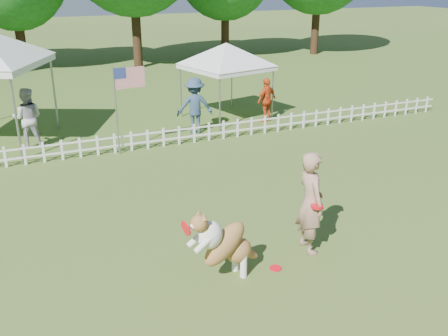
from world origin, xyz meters
name	(u,v)px	position (x,y,z in m)	size (l,w,h in m)	color
ground	(260,260)	(0.00, 0.00, 0.00)	(120.00, 120.00, 0.00)	#2F551B
picket_fence	(156,138)	(0.00, 7.00, 0.30)	(22.00, 0.08, 0.60)	silver
handler	(310,202)	(1.01, -0.01, 1.00)	(0.73, 0.48, 1.99)	#9F775F
dog	(226,243)	(-0.84, -0.31, 0.70)	(1.35, 0.45, 1.40)	brown
frisbee_on_turf	(276,268)	(0.11, -0.38, 0.01)	(0.22, 0.22, 0.02)	red
canopy_tent_right	(226,82)	(3.32, 9.23, 1.33)	(2.58, 2.58, 2.67)	silver
flag_pole	(116,112)	(-1.15, 6.88, 1.29)	(0.99, 0.10, 2.57)	gray
spectator_a	(28,118)	(-3.50, 8.59, 0.92)	(0.89, 0.69, 1.83)	#A8A7AC
spectator_b	(195,106)	(1.65, 8.00, 0.92)	(1.19, 0.68, 1.84)	navy
spectator_c	(267,100)	(4.46, 8.26, 0.78)	(0.92, 0.38, 1.57)	#CC4218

